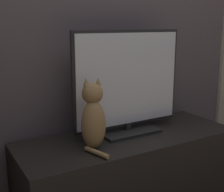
% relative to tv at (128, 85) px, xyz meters
% --- Properties ---
extents(wall_back, '(4.80, 0.05, 2.60)m').
position_rel_tv_xyz_m(wall_back, '(-0.04, 0.24, 0.43)').
color(wall_back, '#564C51').
rests_on(wall_back, ground_plane).
extents(tv_stand, '(1.44, 0.53, 0.55)m').
position_rel_tv_xyz_m(tv_stand, '(-0.04, -0.07, -0.60)').
color(tv_stand, black).
rests_on(tv_stand, ground_plane).
extents(tv, '(0.78, 0.24, 0.67)m').
position_rel_tv_xyz_m(tv, '(0.00, 0.00, 0.00)').
color(tv, black).
rests_on(tv, tv_stand).
extents(cat, '(0.17, 0.27, 0.41)m').
position_rel_tv_xyz_m(cat, '(-0.32, -0.13, -0.14)').
color(cat, '#997547').
rests_on(cat, tv_stand).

